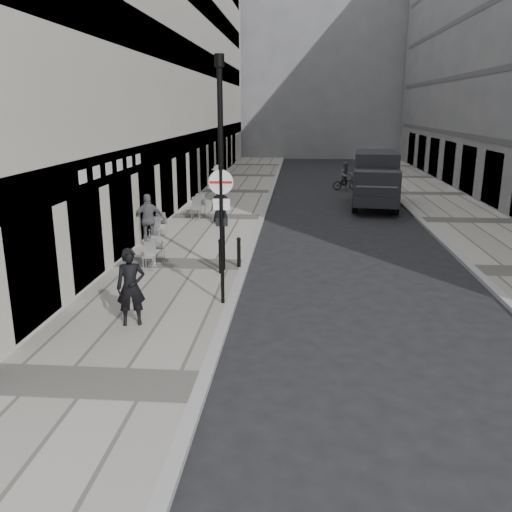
{
  "coord_description": "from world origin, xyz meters",
  "views": [
    {
      "loc": [
        1.65,
        -5.74,
        4.84
      ],
      "look_at": [
        0.65,
        6.74,
        1.4
      ],
      "focal_mm": 38.0,
      "sensor_mm": 36.0,
      "label": 1
    }
  ],
  "objects_px": {
    "sign_post": "(221,217)",
    "cyclist": "(346,179)",
    "panel_van": "(376,177)",
    "lamppost": "(221,155)",
    "walking_man": "(131,287)"
  },
  "relations": [
    {
      "from": "sign_post",
      "to": "cyclist",
      "type": "distance_m",
      "value": 21.16
    },
    {
      "from": "sign_post",
      "to": "cyclist",
      "type": "relative_size",
      "value": 2.04
    },
    {
      "from": "sign_post",
      "to": "panel_van",
      "type": "distance_m",
      "value": 15.88
    },
    {
      "from": "lamppost",
      "to": "panel_van",
      "type": "xyz_separation_m",
      "value": [
        6.08,
        11.97,
        -2.02
      ]
    },
    {
      "from": "walking_man",
      "to": "sign_post",
      "type": "distance_m",
      "value": 2.73
    },
    {
      "from": "walking_man",
      "to": "sign_post",
      "type": "height_order",
      "value": "sign_post"
    },
    {
      "from": "walking_man",
      "to": "sign_post",
      "type": "xyz_separation_m",
      "value": [
        1.83,
        1.54,
        1.31
      ]
    },
    {
      "from": "walking_man",
      "to": "cyclist",
      "type": "distance_m",
      "value": 23.05
    },
    {
      "from": "walking_man",
      "to": "lamppost",
      "type": "relative_size",
      "value": 0.29
    },
    {
      "from": "sign_post",
      "to": "panel_van",
      "type": "xyz_separation_m",
      "value": [
        5.68,
        14.81,
        -0.79
      ]
    },
    {
      "from": "walking_man",
      "to": "cyclist",
      "type": "relative_size",
      "value": 1.05
    },
    {
      "from": "sign_post",
      "to": "lamppost",
      "type": "distance_m",
      "value": 3.12
    },
    {
      "from": "panel_van",
      "to": "cyclist",
      "type": "xyz_separation_m",
      "value": [
        -1.03,
        5.77,
        -0.86
      ]
    },
    {
      "from": "panel_van",
      "to": "cyclist",
      "type": "relative_size",
      "value": 3.54
    },
    {
      "from": "walking_man",
      "to": "panel_van",
      "type": "relative_size",
      "value": 0.3
    }
  ]
}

